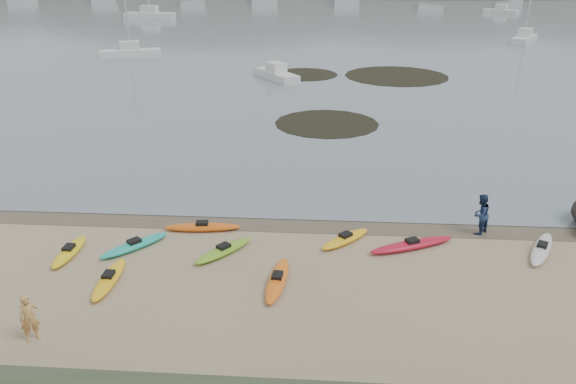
{
  "coord_description": "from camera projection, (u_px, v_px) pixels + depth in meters",
  "views": [
    {
      "loc": [
        1.73,
        -24.94,
        12.15
      ],
      "look_at": [
        0.0,
        0.0,
        1.5
      ],
      "focal_mm": 35.0,
      "sensor_mm": 36.0,
      "label": 1
    }
  ],
  "objects": [
    {
      "name": "person_east",
      "position": [
        481.0,
        214.0,
        26.07
      ],
      "size": [
        1.2,
        1.2,
        1.97
      ],
      "primitive_type": "imported",
      "rotation": [
        0.0,
        0.0,
        3.92
      ],
      "color": "navy",
      "rests_on": "ground"
    },
    {
      "name": "ground",
      "position": [
        288.0,
        220.0,
        27.76
      ],
      "size": [
        600.0,
        600.0,
        0.0
      ],
      "primitive_type": "plane",
      "color": "tan",
      "rests_on": "ground"
    },
    {
      "name": "kelp_mats",
      "position": [
        360.0,
        86.0,
        55.81
      ],
      "size": [
        19.05,
        28.38,
        0.04
      ],
      "color": "black",
      "rests_on": "water"
    },
    {
      "name": "moored_boats",
      "position": [
        282.0,
        27.0,
        95.33
      ],
      "size": [
        82.1,
        78.75,
        1.39
      ],
      "color": "silver",
      "rests_on": "ground"
    },
    {
      "name": "far_hills",
      "position": [
        429.0,
        35.0,
        209.52
      ],
      "size": [
        550.0,
        135.0,
        80.0
      ],
      "color": "#384235",
      "rests_on": "ground"
    },
    {
      "name": "kayaks",
      "position": [
        266.0,
        251.0,
        24.54
      ],
      "size": [
        22.19,
        7.09,
        0.34
      ],
      "color": "red",
      "rests_on": "ground"
    },
    {
      "name": "person_west",
      "position": [
        29.0,
        318.0,
        18.83
      ],
      "size": [
        0.76,
        0.72,
        1.74
      ],
      "primitive_type": "imported",
      "rotation": [
        0.0,
        0.0,
        0.68
      ],
      "color": "tan",
      "rests_on": "ground"
    },
    {
      "name": "wet_sand",
      "position": [
        288.0,
        222.0,
        27.49
      ],
      "size": [
        60.0,
        60.0,
        0.0
      ],
      "primitive_type": "plane",
      "color": "brown",
      "rests_on": "ground"
    }
  ]
}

